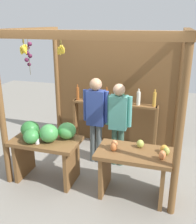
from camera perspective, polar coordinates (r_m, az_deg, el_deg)
ground_plane at (r=5.05m, az=0.67°, el=-11.27°), size 12.00×12.00×0.00m
market_stall at (r=4.92m, az=2.14°, el=6.09°), size 2.78×2.12×2.47m
fruit_counter_left at (r=4.35m, az=-11.43°, el=-6.49°), size 1.12×0.67×1.04m
fruit_counter_right at (r=4.01m, az=8.02°, el=-11.23°), size 1.12×0.64×0.88m
bottle_shelf_unit at (r=5.37m, az=3.71°, el=-0.16°), size 1.78×0.22×1.34m
vendor_man at (r=4.72m, az=-0.47°, el=-0.30°), size 0.48×0.22×1.64m
vendor_woman at (r=4.65m, az=4.51°, el=-1.36°), size 0.48×0.21×1.56m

